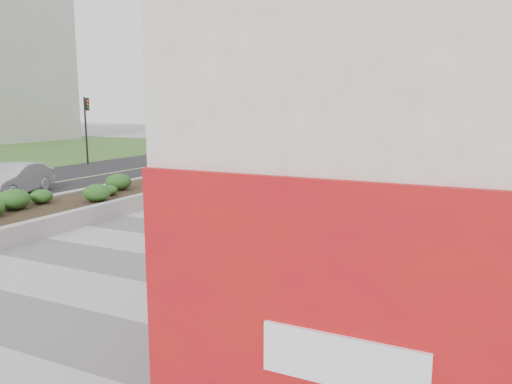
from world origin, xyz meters
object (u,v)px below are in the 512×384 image
traffic_signal_far (86,120)px  skateboarder (288,193)px  planter (113,195)px  car_silver (13,180)px  traffic_signal_near (217,122)px  car_dark (235,150)px

traffic_signal_far → skateboarder: (17.27, -8.61, -2.01)m
planter → car_silver: size_ratio=4.47×
car_silver → planter: bearing=-18.2°
traffic_signal_near → car_dark: 5.08m
traffic_signal_near → car_silver: bearing=-107.5°
traffic_signal_near → traffic_signal_far: (-9.20, -0.50, 0.00)m
planter → car_silver: 5.09m
planter → skateboarder: 6.50m
traffic_signal_near → car_silver: size_ratio=1.04×
car_dark → skateboarder: bearing=-47.0°
planter → car_dark: (-3.00, 15.00, 0.36)m
planter → traffic_signal_near: 10.90m
planter → skateboarder: size_ratio=12.14×
skateboarder → planter: bearing=175.1°
planter → traffic_signal_far: (-10.93, 10.00, 2.34)m
traffic_signal_far → car_dark: traffic_signal_far is taller
traffic_signal_near → car_dark: traffic_signal_near is taller
traffic_signal_near → car_silver: (-3.35, -10.63, -2.10)m
traffic_signal_near → car_dark: (-1.27, 4.50, -1.98)m
traffic_signal_far → car_silver: traffic_signal_far is taller
car_dark → car_silver: bearing=-89.3°
planter → traffic_signal_near: traffic_signal_near is taller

